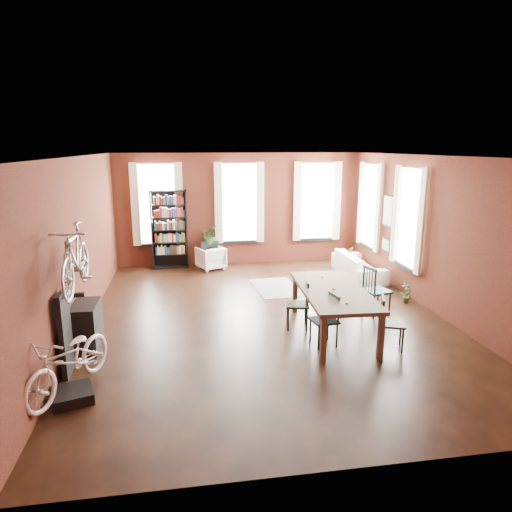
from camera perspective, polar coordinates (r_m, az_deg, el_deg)
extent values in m
plane|color=black|center=(9.30, 1.36, -7.74)|extent=(9.00, 9.00, 0.00)
cube|color=silver|center=(8.66, 1.48, 12.38)|extent=(7.00, 9.00, 0.04)
cube|color=#421810|center=(13.23, -2.12, 5.85)|extent=(7.00, 0.04, 3.20)
cube|color=#421810|center=(4.67, 11.57, -9.17)|extent=(7.00, 0.04, 3.20)
cube|color=#421810|center=(8.91, -21.31, 1.11)|extent=(0.04, 9.00, 3.20)
cube|color=#421810|center=(10.07, 21.41, 2.45)|extent=(0.04, 9.00, 3.20)
cube|color=white|center=(13.10, -12.21, 6.35)|extent=(1.00, 0.04, 2.20)
cube|color=beige|center=(13.04, -12.23, 6.32)|extent=(1.40, 0.06, 2.30)
cube|color=white|center=(13.18, -2.12, 6.69)|extent=(1.00, 0.04, 2.20)
cube|color=beige|center=(13.11, -2.08, 6.65)|extent=(1.40, 0.06, 2.30)
cube|color=white|center=(13.65, 7.58, 6.82)|extent=(1.00, 0.04, 2.20)
cube|color=beige|center=(13.58, 7.67, 6.78)|extent=(1.40, 0.06, 2.30)
cube|color=white|center=(10.89, 18.74, 4.51)|extent=(0.04, 1.00, 2.20)
cube|color=beige|center=(10.86, 18.42, 4.51)|extent=(0.06, 1.40, 2.30)
cube|color=white|center=(12.86, 14.23, 6.11)|extent=(0.04, 1.00, 2.20)
cube|color=beige|center=(12.83, 13.94, 6.11)|extent=(0.06, 1.40, 2.30)
cube|color=black|center=(11.86, 16.26, 5.38)|extent=(0.04, 0.55, 0.75)
cube|color=black|center=(12.00, 15.99, 1.37)|extent=(0.04, 0.45, 0.35)
cube|color=#4E3E2F|center=(8.56, 9.55, -6.83)|extent=(1.24, 2.53, 0.85)
cube|color=#183536|center=(8.03, 8.48, -7.94)|extent=(0.48, 0.48, 0.91)
cube|color=black|center=(8.71, 5.18, -6.03)|extent=(0.50, 0.50, 0.93)
cube|color=black|center=(8.18, 16.67, -8.06)|extent=(0.53, 0.53, 0.89)
cube|color=#1A3A3A|center=(9.65, 14.87, -4.21)|extent=(0.57, 0.57, 1.02)
cube|color=black|center=(13.03, -10.78, 3.26)|extent=(1.00, 0.32, 2.20)
imported|color=white|center=(12.87, -5.68, -0.11)|extent=(0.88, 0.85, 0.70)
imported|color=beige|center=(12.37, 12.72, -0.67)|extent=(0.61, 2.08, 0.81)
cube|color=black|center=(11.20, 2.55, -3.97)|extent=(1.14, 1.70, 0.01)
cube|color=black|center=(6.97, -21.98, -15.83)|extent=(0.66, 0.66, 0.15)
cube|color=black|center=(7.48, -22.75, -8.96)|extent=(0.16, 0.60, 1.30)
cube|color=black|center=(8.36, -20.37, -8.22)|extent=(0.40, 0.80, 0.80)
cube|color=black|center=(13.20, -5.57, 0.03)|extent=(0.39, 0.39, 0.60)
imported|color=#2D5421|center=(13.22, 11.33, -0.88)|extent=(0.47, 0.68, 0.28)
imported|color=#386227|center=(10.67, 18.16, -5.14)|extent=(0.37, 0.51, 0.16)
imported|color=silver|center=(6.57, -22.60, -8.82)|extent=(0.90, 1.05, 1.69)
imported|color=#A5A8AD|center=(7.01, -21.87, 2.32)|extent=(0.47, 1.00, 1.66)
imported|color=#295220|center=(13.12, -5.68, 2.36)|extent=(0.70, 0.74, 0.48)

